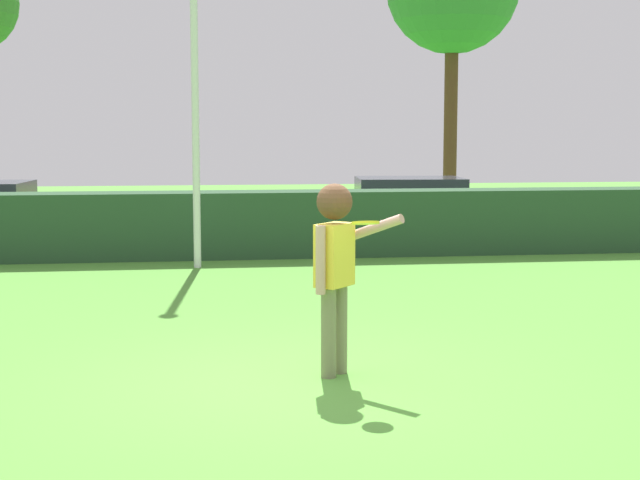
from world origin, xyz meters
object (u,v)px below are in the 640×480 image
Objects in this scene: parked_car_black at (410,204)px; person at (335,255)px; lamppost at (195,86)px; frisbee at (366,223)px.

person is at bearing -106.39° from parked_car_black.
parked_car_black is (4.45, 3.87, -2.27)m from lamppost.
person is 0.58m from frisbee.
frisbee is 7.78m from lamppost.
lamppost reaches higher than parked_car_black.
lamppost is (-1.44, 7.50, 1.49)m from frisbee.
person is 0.41× the size of parked_car_black.
lamppost reaches higher than frisbee.
parked_car_black is at bearing 73.61° from person.
frisbee is at bearing -64.97° from person.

